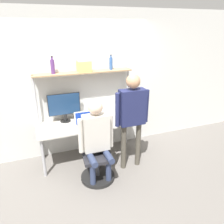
{
  "coord_description": "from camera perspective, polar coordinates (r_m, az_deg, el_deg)",
  "views": [
    {
      "loc": [
        -0.9,
        -3.19,
        2.39
      ],
      "look_at": [
        0.27,
        -0.1,
        1.08
      ],
      "focal_mm": 35.0,
      "sensor_mm": 36.0,
      "label": 1
    }
  ],
  "objects": [
    {
      "name": "desk",
      "position": [
        4.07,
        -5.97,
        -3.66
      ],
      "size": [
        1.87,
        0.72,
        0.73
      ],
      "color": "beige",
      "rests_on": "ground_plane"
    },
    {
      "name": "shelf_unit",
      "position": [
        4.03,
        -7.23,
        7.03
      ],
      "size": [
        1.78,
        0.23,
        1.63
      ],
      "color": "#997A56",
      "rests_on": "ground_plane"
    },
    {
      "name": "wall_back",
      "position": [
        4.19,
        -7.74,
        7.09
      ],
      "size": [
        8.0,
        0.06,
        2.7
      ],
      "color": "silver",
      "rests_on": "ground_plane"
    },
    {
      "name": "cell_phone",
      "position": [
        3.93,
        -3.49,
        -3.36
      ],
      "size": [
        0.07,
        0.15,
        0.01
      ],
      "color": "silver",
      "rests_on": "desk"
    },
    {
      "name": "storage_box",
      "position": [
        3.97,
        -7.32,
        11.75
      ],
      "size": [
        0.23,
        0.21,
        0.19
      ],
      "color": "#DBCC66",
      "rests_on": "shelf_unit"
    },
    {
      "name": "laptop",
      "position": [
        3.91,
        -7.2,
        -2.61
      ],
      "size": [
        0.33,
        0.25,
        0.25
      ],
      "color": "silver",
      "rests_on": "desk"
    },
    {
      "name": "bottle_blue",
      "position": [
        4.11,
        -0.28,
        12.58
      ],
      "size": [
        0.06,
        0.06,
        0.27
      ],
      "color": "#335999",
      "rests_on": "shelf_unit"
    },
    {
      "name": "office_chair",
      "position": [
        3.71,
        -3.94,
        -13.11
      ],
      "size": [
        0.56,
        0.56,
        0.91
      ],
      "color": "black",
      "rests_on": "ground_plane"
    },
    {
      "name": "bottle_purple",
      "position": [
        3.87,
        -15.25,
        11.41
      ],
      "size": [
        0.07,
        0.07,
        0.29
      ],
      "color": "#593372",
      "rests_on": "shelf_unit"
    },
    {
      "name": "person_seated",
      "position": [
        3.4,
        -4.01,
        -6.08
      ],
      "size": [
        0.57,
        0.47,
        1.38
      ],
      "color": "#2D3856",
      "rests_on": "ground_plane"
    },
    {
      "name": "person_standing",
      "position": [
        3.62,
        5.28,
        0.42
      ],
      "size": [
        0.6,
        0.23,
        1.69
      ],
      "color": "#4C473D",
      "rests_on": "ground_plane"
    },
    {
      "name": "ground_plane",
      "position": [
        4.09,
        -4.18,
        -14.19
      ],
      "size": [
        12.0,
        12.0,
        0.0
      ],
      "primitive_type": "plane",
      "color": "slate"
    },
    {
      "name": "monitor",
      "position": [
        4.06,
        -12.35,
        1.61
      ],
      "size": [
        0.58,
        0.19,
        0.54
      ],
      "color": "black",
      "rests_on": "desk"
    }
  ]
}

